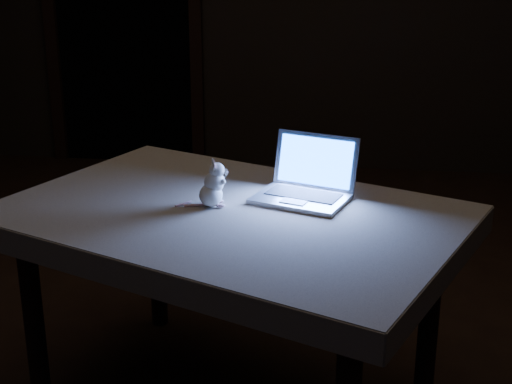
# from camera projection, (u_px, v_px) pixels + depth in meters

# --- Properties ---
(floor) EXTENTS (5.00, 5.00, 0.00)m
(floor) POSITION_uv_depth(u_px,v_px,m) (230.00, 364.00, 2.70)
(floor) COLOR black
(floor) RESTS_ON ground
(doorway) EXTENTS (1.06, 0.36, 2.13)m
(doorway) POSITION_uv_depth(u_px,v_px,m) (122.00, 3.00, 4.83)
(doorway) COLOR black
(doorway) RESTS_ON back_wall
(table) EXTENTS (1.50, 1.26, 0.68)m
(table) POSITION_uv_depth(u_px,v_px,m) (231.00, 312.00, 2.36)
(table) COLOR black
(table) RESTS_ON floor
(tablecloth) EXTENTS (1.49, 1.12, 0.08)m
(tablecloth) POSITION_uv_depth(u_px,v_px,m) (223.00, 218.00, 2.29)
(tablecloth) COLOR #BCAE99
(tablecloth) RESTS_ON table
(laptop) EXTENTS (0.35, 0.32, 0.19)m
(laptop) POSITION_uv_depth(u_px,v_px,m) (301.00, 172.00, 2.29)
(laptop) COLOR #A7A7AB
(laptop) RESTS_ON tablecloth
(plush_mouse) EXTENTS (0.14, 0.14, 0.15)m
(plush_mouse) POSITION_uv_depth(u_px,v_px,m) (211.00, 183.00, 2.26)
(plush_mouse) COLOR white
(plush_mouse) RESTS_ON tablecloth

